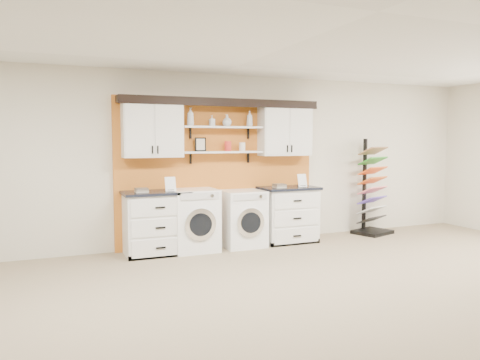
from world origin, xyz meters
name	(u,v)px	position (x,y,z in m)	size (l,w,h in m)	color
floor	(371,334)	(0.00, 0.00, 0.00)	(10.00, 10.00, 0.00)	#87785B
ceiling	(378,12)	(0.00, 0.00, 2.80)	(10.00, 10.00, 0.00)	white
wall_back	(218,160)	(0.00, 4.00, 1.40)	(10.00, 10.00, 0.00)	beige
accent_panel	(219,172)	(0.00, 3.96, 1.20)	(3.40, 0.07, 2.40)	#C26921
upper_cabinet_left	(152,130)	(-1.13, 3.79, 1.88)	(0.90, 0.35, 0.84)	white
upper_cabinet_right	(285,131)	(1.13, 3.79, 1.88)	(0.90, 0.35, 0.84)	white
shelf_lower	(222,152)	(0.00, 3.80, 1.53)	(1.32, 0.28, 0.03)	white
shelf_upper	(222,127)	(0.00, 3.80, 1.93)	(1.32, 0.28, 0.03)	white
crown_molding	(222,102)	(0.00, 3.81, 2.33)	(3.30, 0.41, 0.13)	black
picture_frame	(200,144)	(-0.35, 3.85, 1.66)	(0.18, 0.02, 0.22)	black
canister_red	(228,146)	(0.10, 3.80, 1.62)	(0.11, 0.11, 0.16)	red
canister_cream	(242,147)	(0.35, 3.80, 1.61)	(0.10, 0.10, 0.14)	silver
base_cabinet_left	(156,223)	(-1.13, 3.64, 0.48)	(0.98, 0.66, 0.96)	white
base_cabinet_right	(288,214)	(1.13, 3.64, 0.47)	(0.96, 0.66, 0.94)	white
washer	(194,220)	(-0.53, 3.64, 0.48)	(0.69, 0.71, 0.96)	white
dryer	(242,218)	(0.28, 3.64, 0.46)	(0.65, 0.71, 0.91)	white
sample_rack	(372,204)	(2.89, 3.68, 0.55)	(0.77, 0.70, 1.75)	black
soap_bottle_a	(190,117)	(-0.53, 3.80, 2.09)	(0.11, 0.11, 0.28)	silver
soap_bottle_b	(212,121)	(-0.17, 3.80, 2.03)	(0.08, 0.08, 0.17)	silver
soap_bottle_c	(227,120)	(0.09, 3.80, 2.04)	(0.15, 0.15, 0.19)	silver
soap_bottle_d	(250,119)	(0.48, 3.80, 2.07)	(0.10, 0.10, 0.26)	silver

